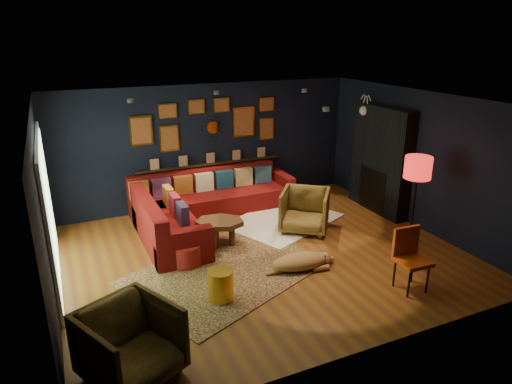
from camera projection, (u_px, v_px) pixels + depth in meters
name	position (u px, v px, depth m)	size (l,w,h in m)	color
floor	(263.00, 254.00, 7.80)	(6.50, 6.50, 0.00)	brown
room_walls	(264.00, 165.00, 7.27)	(6.50, 6.50, 6.50)	black
sectional	(196.00, 207.00, 9.01)	(3.41, 2.69, 0.86)	maroon
ledge	(210.00, 164.00, 9.80)	(3.20, 0.12, 0.04)	black
gallery_wall	(208.00, 122.00, 9.53)	(3.15, 0.04, 1.02)	gold
sunburst_mirror	(213.00, 127.00, 9.61)	(0.47, 0.16, 0.47)	silver
fireplace	(380.00, 164.00, 9.44)	(0.31, 1.60, 2.20)	black
deer_head	(371.00, 110.00, 9.54)	(0.50, 0.28, 0.45)	white
sliding_door	(49.00, 212.00, 6.70)	(0.06, 2.80, 2.20)	white
ceiling_spots	(244.00, 98.00, 7.64)	(3.30, 2.50, 0.06)	black
shag_rug	(283.00, 220.00, 9.17)	(2.15, 1.56, 0.03)	white
leopard_rug	(226.00, 272.00, 7.23)	(2.93, 2.09, 0.02)	tan
coffee_table	(220.00, 225.00, 8.05)	(1.06, 0.95, 0.44)	brown
pouf	(186.00, 254.00, 7.41)	(0.51, 0.51, 0.33)	maroon
armchair_left	(130.00, 341.00, 4.90)	(0.91, 0.85, 0.94)	#A37D30
armchair_right	(305.00, 209.00, 8.62)	(0.86, 0.81, 0.88)	#A37D30
gold_stool	(221.00, 285.00, 6.42)	(0.37, 0.37, 0.46)	gold
orange_chair	(410.00, 254.00, 6.64)	(0.46, 0.46, 0.93)	black
floor_lamp	(418.00, 172.00, 7.66)	(0.45, 0.45, 1.64)	black
dog	(300.00, 259.00, 7.22)	(1.21, 0.60, 0.38)	#B8824F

